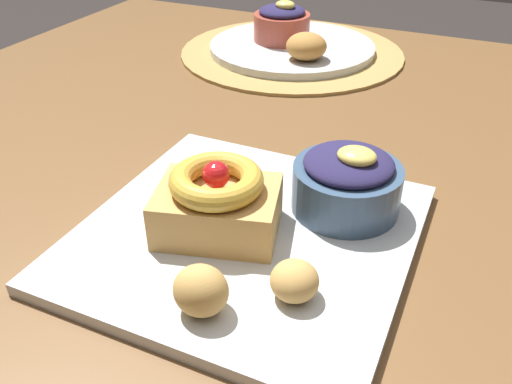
# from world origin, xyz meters

# --- Properties ---
(dining_table) EXTENTS (1.26, 1.00, 0.73)m
(dining_table) POSITION_xyz_m (0.00, 0.00, 0.64)
(dining_table) COLOR brown
(dining_table) RESTS_ON ground_plane
(woven_placemat) EXTENTS (0.36, 0.36, 0.00)m
(woven_placemat) POSITION_xyz_m (-0.17, 0.30, 0.73)
(woven_placemat) COLOR #AD894C
(woven_placemat) RESTS_ON dining_table
(front_plate) EXTENTS (0.28, 0.28, 0.01)m
(front_plate) POSITION_xyz_m (-0.03, -0.18, 0.74)
(front_plate) COLOR silver
(front_plate) RESTS_ON dining_table
(cake_slice) EXTENTS (0.12, 0.10, 0.07)m
(cake_slice) POSITION_xyz_m (-0.05, -0.19, 0.77)
(cake_slice) COLOR tan
(cake_slice) RESTS_ON front_plate
(berry_ramekin) EXTENTS (0.10, 0.10, 0.07)m
(berry_ramekin) POSITION_xyz_m (0.04, -0.11, 0.77)
(berry_ramekin) COLOR #3D5675
(berry_ramekin) RESTS_ON front_plate
(fritter_front) EXTENTS (0.04, 0.04, 0.03)m
(fritter_front) POSITION_xyz_m (0.04, -0.24, 0.76)
(fritter_front) COLOR tan
(fritter_front) RESTS_ON front_plate
(fritter_middle) EXTENTS (0.04, 0.04, 0.04)m
(fritter_middle) POSITION_xyz_m (-0.02, -0.28, 0.76)
(fritter_middle) COLOR tan
(fritter_middle) RESTS_ON front_plate
(back_plate) EXTENTS (0.27, 0.27, 0.01)m
(back_plate) POSITION_xyz_m (-0.17, 0.30, 0.74)
(back_plate) COLOR silver
(back_plate) RESTS_ON woven_placemat
(back_ramekin) EXTENTS (0.09, 0.09, 0.07)m
(back_ramekin) POSITION_xyz_m (-0.20, 0.31, 0.78)
(back_ramekin) COLOR #B24C3D
(back_ramekin) RESTS_ON back_plate
(back_pastry) EXTENTS (0.06, 0.06, 0.04)m
(back_pastry) POSITION_xyz_m (-0.13, 0.24, 0.77)
(back_pastry) COLOR #B77F3D
(back_pastry) RESTS_ON back_plate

